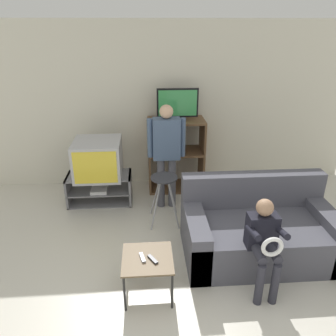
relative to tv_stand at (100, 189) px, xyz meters
The scene contains 12 objects.
wall_back 1.61m from the tv_stand, 37.29° to the left, with size 6.40×0.06×2.60m.
tv_stand is the anchor object (origin of this frame).
television_main 0.50m from the tv_stand, 46.30° to the right, with size 0.67×0.67×0.55m.
media_shelf 1.31m from the tv_stand, 18.31° to the left, with size 0.88×0.51×1.17m.
television_flat 1.74m from the tv_stand, 18.16° to the left, with size 0.63×0.20×0.48m.
folding_stool 1.17m from the tv_stand, 33.04° to the right, with size 0.40×0.43×0.68m.
snack_table 2.05m from the tv_stand, 69.98° to the right, with size 0.50×0.50×0.43m.
remote_control_black 2.11m from the tv_stand, 69.04° to the right, with size 0.04×0.14×0.02m, color #232328.
remote_control_white 2.04m from the tv_stand, 71.34° to the right, with size 0.04×0.14×0.02m, color gray.
couch 2.43m from the tv_stand, 34.27° to the right, with size 1.73×0.98×0.88m.
person_standing_adult 1.24m from the tv_stand, 10.76° to the right, with size 0.53×0.20×1.54m.
person_seated_child 2.70m from the tv_stand, 46.33° to the right, with size 0.33×0.43×0.99m.
Camera 1 is at (-0.24, -1.81, 2.53)m, focal length 35.00 mm.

